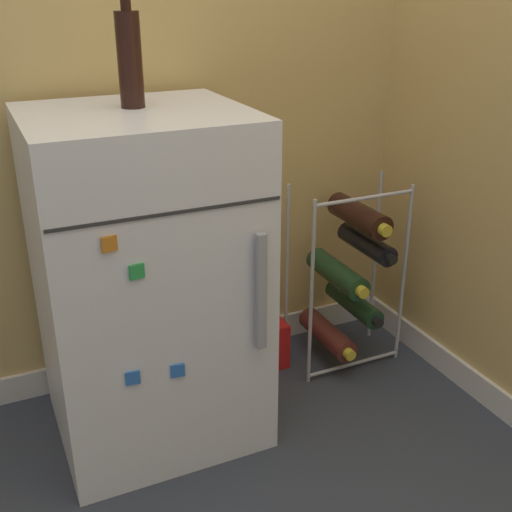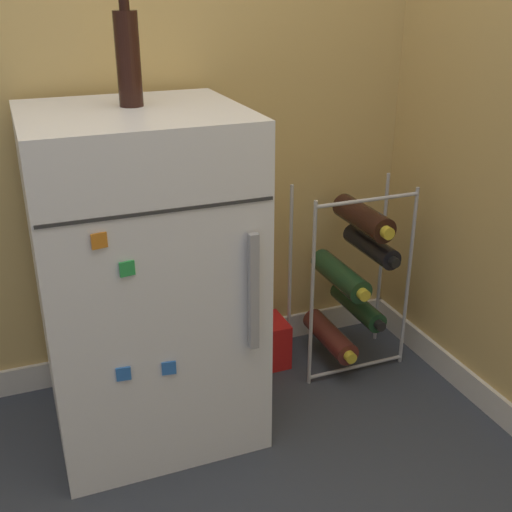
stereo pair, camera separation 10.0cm
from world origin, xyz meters
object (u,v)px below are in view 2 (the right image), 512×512
Objects in this scene: wine_rack at (351,276)px; fridge_top_bottle at (128,58)px; soda_box at (257,344)px; mini_fridge at (145,279)px.

fridge_top_bottle is (-0.69, -0.03, 0.73)m from wine_rack.
fridge_top_bottle reaches higher than soda_box.
wine_rack reaches higher than soda_box.
soda_box is (-0.30, 0.09, -0.24)m from wine_rack.
mini_fridge is at bearing -174.15° from wine_rack.
wine_rack is at bearing -16.15° from soda_box.
fridge_top_bottle reaches higher than mini_fridge.
wine_rack is 0.40m from soda_box.
wine_rack is (0.70, 0.07, -0.14)m from mini_fridge.
wine_rack is 2.37× the size of fridge_top_bottle.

